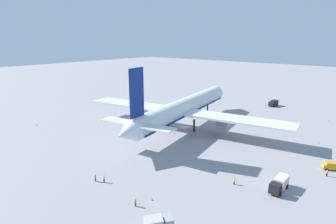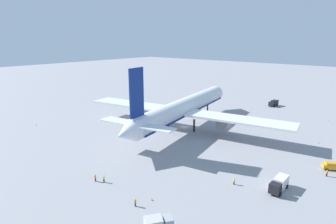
{
  "view_description": "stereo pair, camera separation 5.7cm",
  "coord_description": "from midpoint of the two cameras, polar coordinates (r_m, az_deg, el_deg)",
  "views": [
    {
      "loc": [
        -81.38,
        -59.2,
        32.23
      ],
      "look_at": [
        -5.18,
        3.9,
        6.18
      ],
      "focal_mm": 29.83,
      "sensor_mm": 36.0,
      "label": 1
    },
    {
      "loc": [
        -81.34,
        -59.24,
        32.23
      ],
      "look_at": [
        -5.18,
        3.9,
        6.18
      ],
      "focal_mm": 29.83,
      "sensor_mm": 36.0,
      "label": 2
    }
  ],
  "objects": [
    {
      "name": "traffic_cone_1",
      "position": [
        118.18,
        -25.33,
        -2.4
      ],
      "size": [
        0.36,
        0.36,
        0.55
      ],
      "primitive_type": "cone",
      "color": "orange",
      "rests_on": "ground"
    },
    {
      "name": "service_truck_1",
      "position": [
        51.3,
        -2.02,
        -21.94
      ],
      "size": [
        5.32,
        4.71,
        2.86
      ],
      "color": "#999EA5",
      "rests_on": "ground"
    },
    {
      "name": "service_van",
      "position": [
        83.12,
        30.54,
        -9.46
      ],
      "size": [
        3.89,
        5.03,
        1.97
      ],
      "color": "orange",
      "rests_on": "ground"
    },
    {
      "name": "traffic_cone_0",
      "position": [
        101.36,
        28.41,
        -5.48
      ],
      "size": [
        0.36,
        0.36,
        0.55
      ],
      "primitive_type": "cone",
      "color": "orange",
      "rests_on": "ground"
    },
    {
      "name": "ground_plane",
      "position": [
        105.67,
        3.41,
        -3.03
      ],
      "size": [
        600.0,
        600.0,
        0.0
      ],
      "primitive_type": "plane",
      "color": "gray"
    },
    {
      "name": "ground_worker_0",
      "position": [
        67.89,
        -12.99,
        -13.14
      ],
      "size": [
        0.46,
        0.46,
        1.76
      ],
      "color": "navy",
      "rests_on": "ground"
    },
    {
      "name": "traffic_cone_4",
      "position": [
        130.13,
        30.01,
        -1.49
      ],
      "size": [
        0.36,
        0.36,
        0.55
      ],
      "primitive_type": "cone",
      "color": "orange",
      "rests_on": "ground"
    },
    {
      "name": "traffic_cone_3",
      "position": [
        60.17,
        -3.32,
        -17.35
      ],
      "size": [
        0.36,
        0.36,
        0.55
      ],
      "primitive_type": "cone",
      "color": "orange",
      "rests_on": "ground"
    },
    {
      "name": "ground_worker_3",
      "position": [
        67.11,
        13.35,
        -13.59
      ],
      "size": [
        0.5,
        0.5,
        1.62
      ],
      "color": "navy",
      "rests_on": "ground"
    },
    {
      "name": "service_truck_0",
      "position": [
        147.01,
        20.76,
        1.73
      ],
      "size": [
        6.17,
        3.2,
        2.79
      ],
      "color": "black",
      "rests_on": "ground"
    },
    {
      "name": "traffic_cone_2",
      "position": [
        140.72,
        -8.89,
        1.45
      ],
      "size": [
        0.36,
        0.36,
        0.55
      ],
      "primitive_type": "cone",
      "color": "orange",
      "rests_on": "ground"
    },
    {
      "name": "ground_worker_1",
      "position": [
        68.78,
        -14.64,
        -12.9
      ],
      "size": [
        0.57,
        0.57,
        1.7
      ],
      "color": "navy",
      "rests_on": "ground"
    },
    {
      "name": "service_truck_2",
      "position": [
        67.38,
        21.76,
        -13.47
      ],
      "size": [
        6.7,
        2.55,
        2.76
      ],
      "color": "black",
      "rests_on": "ground"
    },
    {
      "name": "ground_worker_4",
      "position": [
        78.82,
        29.71,
        -10.77
      ],
      "size": [
        0.44,
        0.44,
        1.69
      ],
      "color": "black",
      "rests_on": "ground"
    },
    {
      "name": "ground_worker_2",
      "position": [
        58.37,
        -6.71,
        -17.87
      ],
      "size": [
        0.52,
        0.52,
        1.68
      ],
      "color": "navy",
      "rests_on": "ground"
    },
    {
      "name": "airliner",
      "position": [
        102.46,
        3.15,
        0.8
      ],
      "size": [
        74.92,
        78.41,
        24.73
      ],
      "color": "silver",
      "rests_on": "ground"
    }
  ]
}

